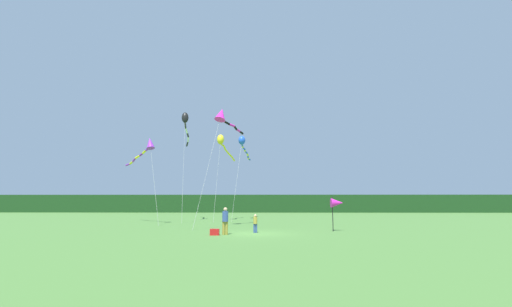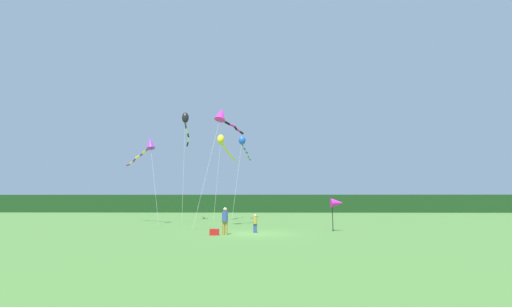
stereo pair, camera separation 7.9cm
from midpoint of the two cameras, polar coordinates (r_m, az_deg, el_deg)
name	(u,v)px [view 2 (the right image)]	position (r m, az deg, el deg)	size (l,w,h in m)	color
ground_plane	(254,234)	(23.82, -0.23, -13.18)	(120.00, 120.00, 0.00)	#477533
distant_treeline	(260,204)	(68.72, 0.76, -8.32)	(108.00, 2.91, 3.46)	#193D19
person_adult	(225,219)	(23.05, -5.08, -10.86)	(0.39, 0.39, 1.77)	olive
person_child	(255,222)	(24.40, -0.06, -11.38)	(0.28, 0.28, 1.27)	#334C8C
cooler_box	(214,232)	(22.83, -6.83, -12.84)	(0.59, 0.37, 0.41)	red
banner_flag_pole	(337,203)	(26.16, 13.38, -8.03)	(0.90, 0.70, 2.50)	black
kite_black	(186,124)	(40.68, -11.51, 4.87)	(1.99, 9.67, 12.22)	#B2B2B2
kite_purple	(147,147)	(35.76, -17.62, 1.02)	(5.96, 6.78, 8.48)	#B2B2B2
kite_magenta	(223,116)	(30.63, -5.51, 6.21)	(3.52, 6.10, 10.44)	#B2B2B2
kite_blue	(243,143)	(42.37, -2.11, 1.72)	(1.73, 9.81, 10.18)	#B2B2B2
kite_yellow	(222,142)	(39.85, -5.55, 1.84)	(1.71, 8.01, 9.81)	#B2B2B2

